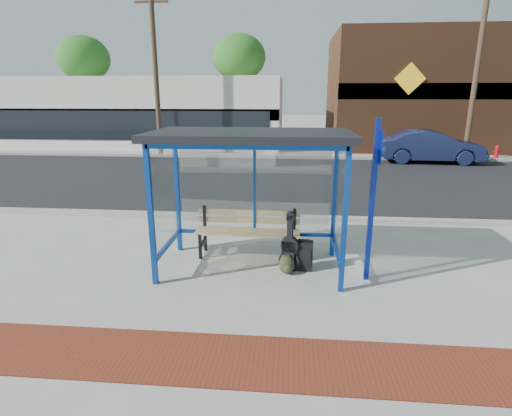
# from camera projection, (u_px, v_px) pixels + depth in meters

# --- Properties ---
(ground) EXTENTS (120.00, 120.00, 0.00)m
(ground) POSITION_uv_depth(u_px,v_px,m) (251.00, 268.00, 7.16)
(ground) COLOR #B2ADA0
(ground) RESTS_ON ground
(brick_paver_strip) EXTENTS (60.00, 1.00, 0.01)m
(brick_paver_strip) POSITION_uv_depth(u_px,v_px,m) (229.00, 359.00, 4.67)
(brick_paver_strip) COLOR maroon
(brick_paver_strip) RESTS_ON ground
(curb_near) EXTENTS (60.00, 0.25, 0.12)m
(curb_near) POSITION_uv_depth(u_px,v_px,m) (263.00, 217.00, 9.93)
(curb_near) COLOR gray
(curb_near) RESTS_ON ground
(street_asphalt) EXTENTS (60.00, 10.00, 0.00)m
(street_asphalt) POSITION_uv_depth(u_px,v_px,m) (272.00, 179.00, 14.83)
(street_asphalt) COLOR black
(street_asphalt) RESTS_ON ground
(curb_far) EXTENTS (60.00, 0.25, 0.12)m
(curb_far) POSITION_uv_depth(u_px,v_px,m) (277.00, 157.00, 19.71)
(curb_far) COLOR gray
(curb_far) RESTS_ON ground
(far_sidewalk) EXTENTS (60.00, 4.00, 0.01)m
(far_sidewalk) POSITION_uv_depth(u_px,v_px,m) (279.00, 153.00, 21.54)
(far_sidewalk) COLOR #B2ADA0
(far_sidewalk) RESTS_ON ground
(bus_shelter) EXTENTS (3.30, 1.80, 2.42)m
(bus_shelter) POSITION_uv_depth(u_px,v_px,m) (251.00, 152.00, 6.67)
(bus_shelter) COLOR navy
(bus_shelter) RESTS_ON ground
(storefront_white) EXTENTS (18.00, 6.04, 4.00)m
(storefront_white) POSITION_uv_depth(u_px,v_px,m) (135.00, 112.00, 24.63)
(storefront_white) COLOR silver
(storefront_white) RESTS_ON ground
(storefront_brown) EXTENTS (10.00, 7.08, 6.40)m
(storefront_brown) POSITION_uv_depth(u_px,v_px,m) (418.00, 92.00, 23.35)
(storefront_brown) COLOR #59331E
(storefront_brown) RESTS_ON ground
(tree_left) EXTENTS (3.60, 3.60, 7.03)m
(tree_left) POSITION_uv_depth(u_px,v_px,m) (84.00, 59.00, 27.96)
(tree_left) COLOR #4C3826
(tree_left) RESTS_ON ground
(tree_mid) EXTENTS (3.60, 3.60, 7.03)m
(tree_mid) POSITION_uv_depth(u_px,v_px,m) (239.00, 58.00, 27.03)
(tree_mid) COLOR #4C3826
(tree_mid) RESTS_ON ground
(tree_right) EXTENTS (3.60, 3.60, 7.03)m
(tree_right) POSITION_uv_depth(u_px,v_px,m) (477.00, 56.00, 25.72)
(tree_right) COLOR #4C3826
(tree_right) RESTS_ON ground
(utility_pole_west) EXTENTS (1.60, 0.24, 8.00)m
(utility_pole_west) POSITION_uv_depth(u_px,v_px,m) (156.00, 72.00, 19.41)
(utility_pole_west) COLOR #4C3826
(utility_pole_west) RESTS_ON ground
(utility_pole_east) EXTENTS (1.60, 0.24, 8.00)m
(utility_pole_east) POSITION_uv_depth(u_px,v_px,m) (477.00, 70.00, 18.13)
(utility_pole_east) COLOR #4C3826
(utility_pole_east) RESTS_ON ground
(bench) EXTENTS (1.98, 0.52, 0.93)m
(bench) POSITION_uv_depth(u_px,v_px,m) (248.00, 229.00, 7.60)
(bench) COLOR black
(bench) RESTS_ON ground
(guitar_bag) EXTENTS (0.39, 0.19, 1.02)m
(guitar_bag) POSITION_uv_depth(u_px,v_px,m) (290.00, 250.00, 6.97)
(guitar_bag) COLOR black
(guitar_bag) RESTS_ON ground
(suitcase) EXTENTS (0.34, 0.24, 0.57)m
(suitcase) POSITION_uv_depth(u_px,v_px,m) (303.00, 256.00, 7.03)
(suitcase) COLOR black
(suitcase) RESTS_ON ground
(backpack) EXTENTS (0.31, 0.30, 0.33)m
(backpack) POSITION_uv_depth(u_px,v_px,m) (287.00, 265.00, 6.90)
(backpack) COLOR #2D2E19
(backpack) RESTS_ON ground
(sign_post) EXTENTS (0.10, 0.33, 2.67)m
(sign_post) POSITION_uv_depth(u_px,v_px,m) (373.00, 193.00, 6.32)
(sign_post) COLOR navy
(sign_post) RESTS_ON ground
(newspaper_a) EXTENTS (0.52, 0.54, 0.01)m
(newspaper_a) POSITION_uv_depth(u_px,v_px,m) (233.00, 267.00, 7.21)
(newspaper_a) COLOR white
(newspaper_a) RESTS_ON ground
(newspaper_b) EXTENTS (0.40, 0.43, 0.01)m
(newspaper_b) POSITION_uv_depth(u_px,v_px,m) (203.00, 274.00, 6.91)
(newspaper_b) COLOR white
(newspaper_b) RESTS_ON ground
(newspaper_c) EXTENTS (0.49, 0.49, 0.01)m
(newspaper_c) POSITION_uv_depth(u_px,v_px,m) (214.00, 258.00, 7.61)
(newspaper_c) COLOR white
(newspaper_c) RESTS_ON ground
(parked_car) EXTENTS (4.60, 1.87, 1.48)m
(parked_car) POSITION_uv_depth(u_px,v_px,m) (431.00, 147.00, 18.20)
(parked_car) COLOR #182044
(parked_car) RESTS_ON ground
(fire_hydrant) EXTENTS (0.30, 0.20, 0.69)m
(fire_hydrant) POSITION_uv_depth(u_px,v_px,m) (497.00, 152.00, 19.27)
(fire_hydrant) COLOR #B90D16
(fire_hydrant) RESTS_ON ground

